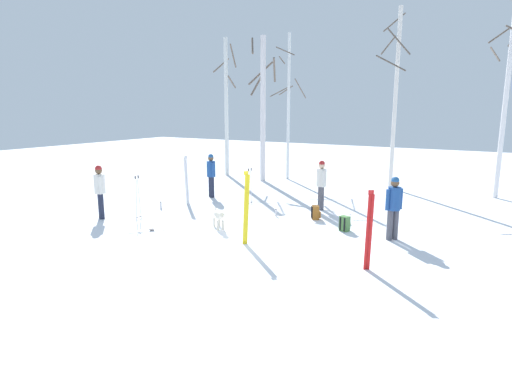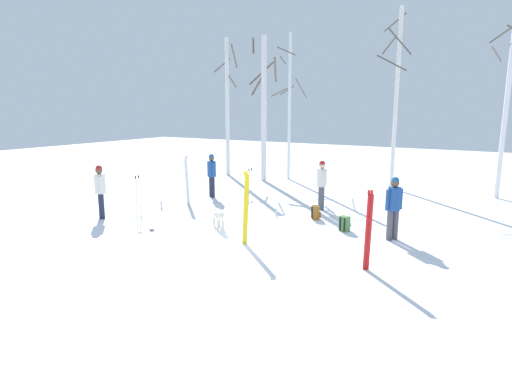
% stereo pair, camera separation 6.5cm
% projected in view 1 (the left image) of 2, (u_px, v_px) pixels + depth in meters
% --- Properties ---
extents(ground_plane, '(60.00, 60.00, 0.00)m').
position_uv_depth(ground_plane, '(229.00, 242.00, 11.37)').
color(ground_plane, white).
extents(person_0, '(0.36, 0.43, 1.72)m').
position_uv_depth(person_0, '(394.00, 204.00, 11.37)').
color(person_0, '#4C4C56').
rests_on(person_0, ground_plane).
extents(person_1, '(0.45, 0.34, 1.72)m').
position_uv_depth(person_1, '(211.00, 173.00, 16.85)').
color(person_1, '#1E2338').
rests_on(person_1, ground_plane).
extents(person_2, '(0.45, 0.34, 1.72)m').
position_uv_depth(person_2, '(100.00, 188.00, 13.57)').
color(person_2, '#1E2338').
rests_on(person_2, ground_plane).
extents(person_3, '(0.36, 0.43, 1.72)m').
position_uv_depth(person_3, '(321.00, 182.00, 14.78)').
color(person_3, '#4C4C56').
rests_on(person_3, ground_plane).
extents(dog, '(0.73, 0.60, 0.57)m').
position_uv_depth(dog, '(219.00, 216.00, 12.51)').
color(dog, beige).
rests_on(dog, ground_plane).
extents(ski_pair_planted_0, '(0.09, 0.19, 1.80)m').
position_uv_depth(ski_pair_planted_0, '(187.00, 180.00, 15.61)').
color(ski_pair_planted_0, white).
rests_on(ski_pair_planted_0, ground_plane).
extents(ski_pair_planted_1, '(0.15, 0.08, 1.78)m').
position_uv_depth(ski_pair_planted_1, '(369.00, 231.00, 9.24)').
color(ski_pair_planted_1, red).
rests_on(ski_pair_planted_1, ground_plane).
extents(ski_pair_planted_2, '(0.14, 0.17, 1.92)m').
position_uv_depth(ski_pair_planted_2, '(246.00, 208.00, 11.00)').
color(ski_pair_planted_2, yellow).
rests_on(ski_pair_planted_2, ground_plane).
extents(ski_pair_lying_0, '(1.20, 1.38, 0.05)m').
position_uv_depth(ski_pair_lying_0, '(153.00, 230.00, 12.38)').
color(ski_pair_lying_0, white).
rests_on(ski_pair_lying_0, ground_plane).
extents(ski_poles_0, '(0.07, 0.27, 1.35)m').
position_uv_depth(ski_poles_0, '(250.00, 185.00, 15.52)').
color(ski_poles_0, '#B2B2BC').
rests_on(ski_poles_0, ground_plane).
extents(ski_poles_1, '(0.07, 0.23, 1.41)m').
position_uv_depth(ski_poles_1, '(138.00, 196.00, 13.53)').
color(ski_poles_1, '#B2B2BC').
rests_on(ski_poles_1, ground_plane).
extents(backpack_0, '(0.34, 0.33, 0.44)m').
position_uv_depth(backpack_0, '(316.00, 213.00, 13.61)').
color(backpack_0, '#99591E').
rests_on(backpack_0, ground_plane).
extents(backpack_1, '(0.31, 0.33, 0.44)m').
position_uv_depth(backpack_1, '(345.00, 224.00, 12.32)').
color(backpack_1, '#4C7F3F').
rests_on(backpack_1, ground_plane).
extents(water_bottle_0, '(0.06, 0.06, 0.25)m').
position_uv_depth(water_bottle_0, '(161.00, 205.00, 15.06)').
color(water_bottle_0, silver).
rests_on(water_bottle_0, ground_plane).
extents(water_bottle_1, '(0.06, 0.06, 0.25)m').
position_uv_depth(water_bottle_1, '(276.00, 213.00, 14.00)').
color(water_bottle_1, silver).
rests_on(water_bottle_1, ground_plane).
extents(birch_tree_0, '(1.16, 0.99, 6.93)m').
position_uv_depth(birch_tree_0, '(226.00, 106.00, 21.88)').
color(birch_tree_0, silver).
rests_on(birch_tree_0, ground_plane).
extents(birch_tree_1, '(1.62, 1.60, 6.73)m').
position_uv_depth(birch_tree_1, '(263.00, 107.00, 20.12)').
color(birch_tree_1, silver).
rests_on(birch_tree_1, ground_plane).
extents(birch_tree_2, '(1.47, 1.45, 6.93)m').
position_uv_depth(birch_tree_2, '(288.00, 106.00, 20.64)').
color(birch_tree_2, silver).
rests_on(birch_tree_2, ground_plane).
extents(birch_tree_3, '(1.38, 1.51, 7.58)m').
position_uv_depth(birch_tree_3, '(395.00, 96.00, 18.15)').
color(birch_tree_3, silver).
rests_on(birch_tree_3, ground_plane).
extents(birch_tree_4, '(1.29, 1.52, 7.20)m').
position_uv_depth(birch_tree_4, '(505.00, 100.00, 16.17)').
color(birch_tree_4, white).
rests_on(birch_tree_4, ground_plane).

